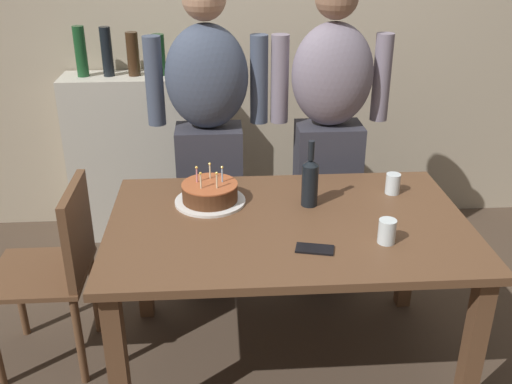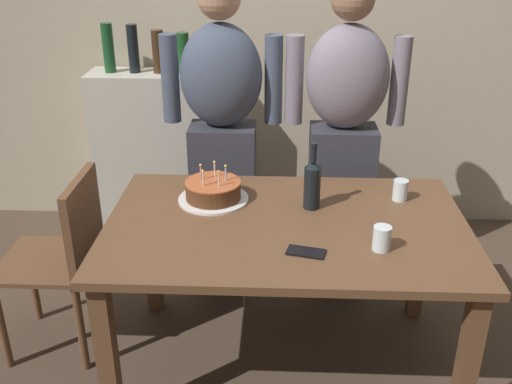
{
  "view_description": "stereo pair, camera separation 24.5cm",
  "coord_description": "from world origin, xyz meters",
  "px_view_note": "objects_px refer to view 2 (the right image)",
  "views": [
    {
      "loc": [
        -0.28,
        -2.14,
        1.88
      ],
      "look_at": [
        -0.13,
        0.08,
        0.84
      ],
      "focal_mm": 41.01,
      "sensor_mm": 36.0,
      "label": 1
    },
    {
      "loc": [
        -0.03,
        -2.15,
        1.88
      ],
      "look_at": [
        -0.13,
        0.08,
        0.84
      ],
      "focal_mm": 41.01,
      "sensor_mm": 36.0,
      "label": 2
    }
  ],
  "objects_px": {
    "water_glass_near": "(382,238)",
    "person_man_bearded": "(222,134)",
    "cell_phone": "(306,252)",
    "dining_chair": "(66,251)",
    "wine_bottle": "(312,183)",
    "person_woman_cardigan": "(344,136)",
    "birthday_cake": "(213,192)",
    "water_glass_far": "(400,190)"
  },
  "relations": [
    {
      "from": "water_glass_near",
      "to": "person_man_bearded",
      "type": "relative_size",
      "value": 0.06
    },
    {
      "from": "cell_phone",
      "to": "dining_chair",
      "type": "height_order",
      "value": "dining_chair"
    },
    {
      "from": "wine_bottle",
      "to": "dining_chair",
      "type": "relative_size",
      "value": 0.34
    },
    {
      "from": "water_glass_near",
      "to": "person_woman_cardigan",
      "type": "bearing_deg",
      "value": 94.05
    },
    {
      "from": "birthday_cake",
      "to": "water_glass_near",
      "type": "height_order",
      "value": "birthday_cake"
    },
    {
      "from": "wine_bottle",
      "to": "dining_chair",
      "type": "bearing_deg",
      "value": -177.88
    },
    {
      "from": "cell_phone",
      "to": "water_glass_far",
      "type": "bearing_deg",
      "value": 61.5
    },
    {
      "from": "wine_bottle",
      "to": "dining_chair",
      "type": "height_order",
      "value": "wine_bottle"
    },
    {
      "from": "wine_bottle",
      "to": "person_man_bearded",
      "type": "xyz_separation_m",
      "value": [
        -0.44,
        0.56,
        0.02
      ]
    },
    {
      "from": "water_glass_near",
      "to": "person_man_bearded",
      "type": "distance_m",
      "value": 1.14
    },
    {
      "from": "water_glass_near",
      "to": "dining_chair",
      "type": "relative_size",
      "value": 0.11
    },
    {
      "from": "wine_bottle",
      "to": "cell_phone",
      "type": "distance_m",
      "value": 0.41
    },
    {
      "from": "water_glass_near",
      "to": "wine_bottle",
      "type": "relative_size",
      "value": 0.33
    },
    {
      "from": "water_glass_near",
      "to": "cell_phone",
      "type": "bearing_deg",
      "value": -172.25
    },
    {
      "from": "person_woman_cardigan",
      "to": "water_glass_far",
      "type": "bearing_deg",
      "value": 114.63
    },
    {
      "from": "birthday_cake",
      "to": "person_man_bearded",
      "type": "distance_m",
      "value": 0.52
    },
    {
      "from": "birthday_cake",
      "to": "person_woman_cardigan",
      "type": "bearing_deg",
      "value": 39.36
    },
    {
      "from": "wine_bottle",
      "to": "person_man_bearded",
      "type": "bearing_deg",
      "value": 128.09
    },
    {
      "from": "birthday_cake",
      "to": "water_glass_far",
      "type": "distance_m",
      "value": 0.83
    },
    {
      "from": "water_glass_far",
      "to": "cell_phone",
      "type": "height_order",
      "value": "water_glass_far"
    },
    {
      "from": "cell_phone",
      "to": "dining_chair",
      "type": "xyz_separation_m",
      "value": [
        -1.07,
        0.35,
        -0.23
      ]
    },
    {
      "from": "dining_chair",
      "to": "birthday_cake",
      "type": "bearing_deg",
      "value": 97.95
    },
    {
      "from": "water_glass_near",
      "to": "water_glass_far",
      "type": "distance_m",
      "value": 0.47
    },
    {
      "from": "cell_phone",
      "to": "dining_chair",
      "type": "relative_size",
      "value": 0.17
    },
    {
      "from": "water_glass_near",
      "to": "water_glass_far",
      "type": "xyz_separation_m",
      "value": [
        0.15,
        0.44,
        -0.0
      ]
    },
    {
      "from": "cell_phone",
      "to": "wine_bottle",
      "type": "bearing_deg",
      "value": 98.15
    },
    {
      "from": "water_glass_far",
      "to": "person_woman_cardigan",
      "type": "xyz_separation_m",
      "value": [
        -0.21,
        0.47,
        0.09
      ]
    },
    {
      "from": "wine_bottle",
      "to": "water_glass_far",
      "type": "bearing_deg",
      "value": 13.41
    },
    {
      "from": "birthday_cake",
      "to": "person_man_bearded",
      "type": "relative_size",
      "value": 0.19
    },
    {
      "from": "wine_bottle",
      "to": "dining_chair",
      "type": "xyz_separation_m",
      "value": [
        -1.1,
        -0.04,
        -0.34
      ]
    },
    {
      "from": "water_glass_near",
      "to": "water_glass_far",
      "type": "bearing_deg",
      "value": 71.45
    },
    {
      "from": "cell_phone",
      "to": "person_man_bearded",
      "type": "distance_m",
      "value": 1.04
    },
    {
      "from": "person_woman_cardigan",
      "to": "water_glass_near",
      "type": "bearing_deg",
      "value": 94.05
    },
    {
      "from": "birthday_cake",
      "to": "cell_phone",
      "type": "height_order",
      "value": "birthday_cake"
    },
    {
      "from": "birthday_cake",
      "to": "dining_chair",
      "type": "distance_m",
      "value": 0.73
    },
    {
      "from": "cell_phone",
      "to": "person_woman_cardigan",
      "type": "xyz_separation_m",
      "value": [
        0.22,
        0.95,
        0.13
      ]
    },
    {
      "from": "cell_phone",
      "to": "person_woman_cardigan",
      "type": "bearing_deg",
      "value": 90.35
    },
    {
      "from": "cell_phone",
      "to": "person_man_bearded",
      "type": "xyz_separation_m",
      "value": [
        -0.4,
        0.95,
        0.13
      ]
    },
    {
      "from": "water_glass_far",
      "to": "person_man_bearded",
      "type": "bearing_deg",
      "value": 150.94
    },
    {
      "from": "water_glass_near",
      "to": "cell_phone",
      "type": "relative_size",
      "value": 0.67
    },
    {
      "from": "person_woman_cardigan",
      "to": "person_man_bearded",
      "type": "bearing_deg",
      "value": 0.0
    },
    {
      "from": "person_man_bearded",
      "to": "wine_bottle",
      "type": "bearing_deg",
      "value": 128.09
    }
  ]
}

